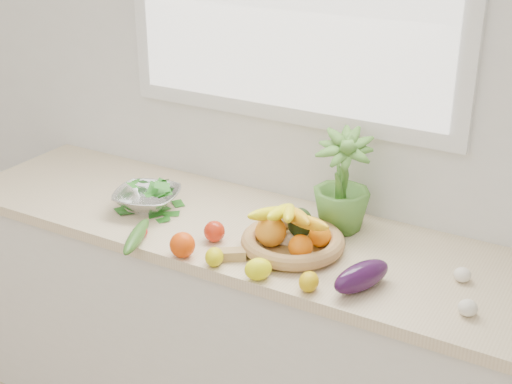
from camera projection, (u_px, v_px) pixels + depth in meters
The scene contains 18 objects.
back_wall at pixel (289, 79), 2.51m from camera, with size 4.50×0.02×2.70m, color white.
counter_cabinet at pixel (247, 339), 2.65m from camera, with size 2.20×0.58×0.86m, color silver.
countertop at pixel (246, 232), 2.47m from camera, with size 2.24×0.62×0.04m, color beige.
orange_loose at pixel (182, 245), 2.25m from camera, with size 0.08×0.08×0.08m, color #E34407.
lemon_a at pixel (309, 282), 2.07m from camera, with size 0.06×0.07×0.06m, color gold.
lemon_b at pixel (258, 269), 2.13m from camera, with size 0.07×0.08×0.07m, color #F2F30D.
lemon_c at pixel (214, 257), 2.21m from camera, with size 0.06×0.07×0.06m, color #D3CA0B.
apple at pixel (214, 231), 2.35m from camera, with size 0.07×0.07×0.07m, color red.
ginger at pixel (230, 255), 2.24m from camera, with size 0.10×0.04×0.03m, color tan.
garlic_a at pixel (285, 239), 2.32m from camera, with size 0.06×0.06×0.05m, color beige.
garlic_b at pixel (462, 275), 2.12m from camera, with size 0.05×0.05×0.04m, color silver.
garlic_c at pixel (468, 308), 1.96m from camera, with size 0.05×0.05×0.05m, color silver.
eggplant at pixel (362, 276), 2.07m from camera, with size 0.08×0.21×0.08m, color #2C0D33.
cucumber at pixel (137, 236), 2.34m from camera, with size 0.05×0.25×0.05m, color #245218.
radish at pixel (142, 232), 2.38m from camera, with size 0.04×0.04×0.04m, color red.
potted_herb at pixel (342, 181), 2.37m from camera, with size 0.20×0.20×0.35m, color #4B822F.
fruit_basket at pixel (292, 235), 2.29m from camera, with size 0.45×0.45×0.18m.
colander_with_spinach at pixel (147, 194), 2.56m from camera, with size 0.29×0.29×0.12m.
Camera 1 is at (1.12, 0.07, 2.02)m, focal length 50.00 mm.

